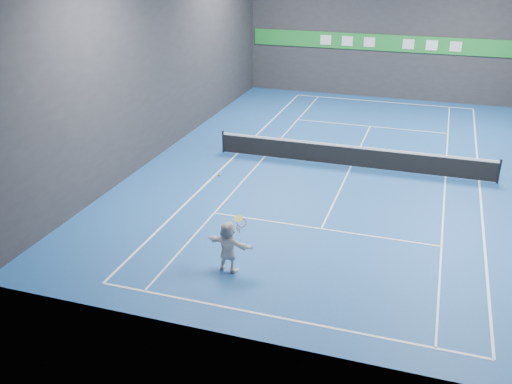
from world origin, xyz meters
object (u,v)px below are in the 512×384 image
(player, at_px, (228,247))
(tennis_net, at_px, (352,155))
(tennis_racket, at_px, (241,224))
(tennis_ball, at_px, (219,175))

(player, distance_m, tennis_net, 10.26)
(tennis_net, bearing_deg, tennis_racket, -100.06)
(player, relative_size, tennis_net, 0.13)
(tennis_racket, bearing_deg, player, -173.23)
(player, bearing_deg, tennis_net, -93.25)
(player, bearing_deg, tennis_racket, -164.26)
(tennis_net, bearing_deg, tennis_ball, -103.58)
(tennis_ball, xyz_separation_m, tennis_net, (2.41, 9.99, -2.61))
(tennis_net, height_order, tennis_racket, tennis_racket)
(player, distance_m, tennis_racket, 0.92)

